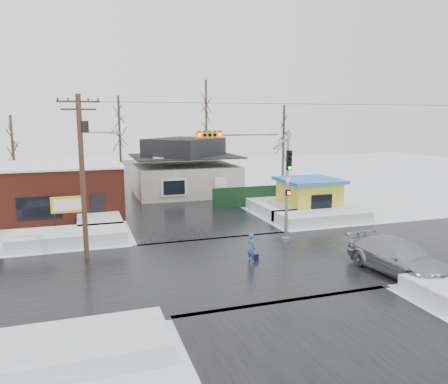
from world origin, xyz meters
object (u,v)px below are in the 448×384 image
object	(u,v)px
utility_pole	(83,168)
car	(398,257)
traffic_signal	(264,172)
marquee_sign	(68,206)
kiosk	(309,196)
pedestrian	(251,248)

from	to	relation	value
utility_pole	car	xyz separation A→B (m)	(14.79, -7.34, -4.28)
traffic_signal	marquee_sign	bearing A→B (deg)	150.28
kiosk	car	distance (m)	14.10
pedestrian	utility_pole	bearing A→B (deg)	48.91
traffic_signal	utility_pole	world-z (taller)	utility_pole
traffic_signal	pedestrian	world-z (taller)	traffic_signal
kiosk	car	world-z (taller)	kiosk
traffic_signal	utility_pole	xyz separation A→B (m)	(-10.36, 0.53, 0.57)
car	pedestrian	bearing A→B (deg)	140.04
car	utility_pole	bearing A→B (deg)	145.92
utility_pole	marquee_sign	world-z (taller)	utility_pole
kiosk	pedestrian	bearing A→B (deg)	-132.41
traffic_signal	pedestrian	size ratio (longest dim) A/B	4.47
car	traffic_signal	bearing A→B (deg)	115.36
utility_pole	pedestrian	xyz separation A→B (m)	(8.45, -3.34, -4.33)
kiosk	traffic_signal	bearing A→B (deg)	-135.16
traffic_signal	kiosk	world-z (taller)	traffic_signal
marquee_sign	kiosk	world-z (taller)	kiosk
traffic_signal	car	distance (m)	8.93
kiosk	car	xyz separation A→B (m)	(-2.64, -13.84, -0.63)
marquee_sign	utility_pole	bearing A→B (deg)	-79.87
marquee_sign	pedestrian	size ratio (longest dim) A/B	1.63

